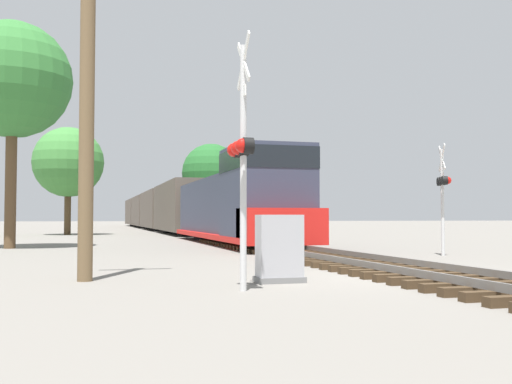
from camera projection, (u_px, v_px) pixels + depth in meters
The scene contains 10 objects.
ground_plane at pixel (409, 276), 13.49m from camera, with size 400.00×400.00×0.00m, color slate.
rail_track_bed at pixel (409, 270), 13.50m from camera, with size 2.60×160.00×0.31m.
freight_train at pixel (162, 210), 60.61m from camera, with size 3.15×80.21×4.22m.
crossing_signal_near at pixel (242, 150), 10.91m from camera, with size 0.33×1.00×4.66m.
crossing_signal_far at pixel (443, 187), 20.84m from camera, with size 0.60×1.00×3.88m.
relay_cabinet at pixel (279, 249), 12.28m from camera, with size 1.00×0.55×1.39m.
utility_pole at pixel (87, 69), 12.68m from camera, with size 1.80×0.31×8.75m.
tree_far_right at pixel (13, 81), 25.92m from camera, with size 5.05×5.05×9.84m.
tree_mid_background at pixel (68, 162), 45.67m from camera, with size 5.35×5.35×8.23m.
tree_deep_background at pixel (211, 173), 67.93m from camera, with size 6.66×6.66×9.71m.
Camera 1 is at (-6.94, -12.15, 1.33)m, focal length 42.00 mm.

